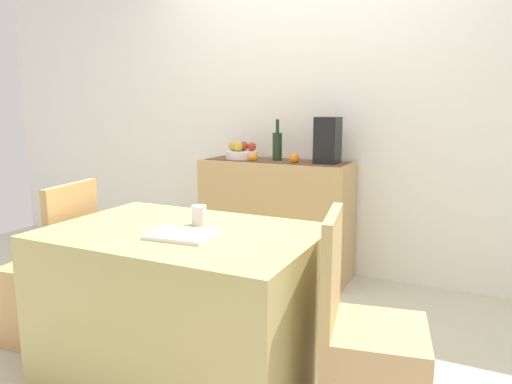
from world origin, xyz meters
TOP-DOWN VIEW (x-y plane):
  - ground_plane at (0.00, 0.00)m, footprint 6.40×6.40m
  - room_wall_rear at (0.00, 1.18)m, footprint 6.40×0.06m
  - sideboard_console at (-0.18, 0.92)m, footprint 1.15×0.42m
  - table_runner at (-0.18, 0.92)m, footprint 1.08×0.32m
  - fruit_bowl at (-0.47, 0.92)m, footprint 0.25×0.25m
  - apple_right at (-0.49, 0.89)m, footprint 0.08×0.08m
  - apple_rear at (-0.48, 0.97)m, footprint 0.07×0.07m
  - apple_front at (-0.41, 0.97)m, footprint 0.07×0.07m
  - apple_center at (-0.55, 0.93)m, footprint 0.08×0.08m
  - wine_bottle at (-0.17, 0.92)m, footprint 0.07×0.07m
  - coffee_maker at (0.22, 0.92)m, footprint 0.16×0.18m
  - orange_loose_end at (-0.33, 0.82)m, footprint 0.07×0.07m
  - orange_loose_mid at (-0.01, 0.85)m, footprint 0.07×0.07m
  - dining_table at (-0.01, -0.59)m, footprint 1.25×0.84m
  - open_book at (0.06, -0.69)m, footprint 0.30×0.23m
  - coffee_cup at (0.02, -0.48)m, footprint 0.07×0.07m
  - chair_near_window at (-0.89, -0.59)m, footprint 0.46×0.46m
  - chair_by_corner at (0.88, -0.59)m, footprint 0.47×0.47m

SIDE VIEW (x-z plane):
  - ground_plane at x=0.00m, z-range -0.02..0.00m
  - chair_near_window at x=-0.89m, z-range -0.18..0.72m
  - chair_by_corner at x=0.88m, z-range -0.18..0.72m
  - dining_table at x=-0.01m, z-range 0.00..0.74m
  - sideboard_console at x=-0.18m, z-range 0.00..0.89m
  - open_book at x=0.06m, z-range 0.74..0.76m
  - coffee_cup at x=0.02m, z-range 0.74..0.84m
  - table_runner at x=-0.18m, z-range 0.89..0.90m
  - orange_loose_end at x=-0.33m, z-range 0.89..0.96m
  - fruit_bowl at x=-0.47m, z-range 0.90..0.96m
  - orange_loose_mid at x=-0.01m, z-range 0.89..0.97m
  - apple_front at x=-0.41m, z-range 0.96..1.02m
  - apple_rear at x=-0.48m, z-range 0.96..1.03m
  - apple_right at x=-0.49m, z-range 0.96..1.03m
  - apple_center at x=-0.55m, z-range 0.96..1.04m
  - wine_bottle at x=-0.17m, z-range 0.85..1.17m
  - coffee_maker at x=0.22m, z-range 0.89..1.23m
  - room_wall_rear at x=0.00m, z-range 0.00..2.70m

